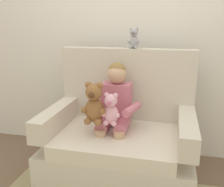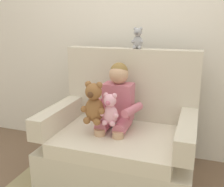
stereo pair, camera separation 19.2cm
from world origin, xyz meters
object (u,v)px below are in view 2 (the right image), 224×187
object	(u,v)px
seated_child	(116,105)
plush_pink	(110,110)
plush_brown	(94,104)
plush_grey_on_backrest	(138,39)
armchair	(121,141)

from	to	relation	value
seated_child	plush_pink	distance (m)	0.19
plush_brown	plush_grey_on_backrest	bearing A→B (deg)	47.03
plush_brown	plush_grey_on_backrest	distance (m)	0.73
plush_brown	plush_grey_on_backrest	xyz separation A→B (m)	(0.24, 0.48, 0.50)
armchair	plush_pink	bearing A→B (deg)	-103.90
seated_child	plush_pink	bearing A→B (deg)	-85.90
seated_child	plush_pink	xyz separation A→B (m)	(0.01, -0.19, 0.02)
plush_grey_on_backrest	plush_pink	bearing A→B (deg)	-109.72
plush_brown	plush_pink	bearing A→B (deg)	-14.32
armchair	plush_brown	size ratio (longest dim) A/B	3.62
plush_pink	plush_grey_on_backrest	size ratio (longest dim) A/B	1.37
armchair	plush_pink	distance (m)	0.40
plush_brown	plush_grey_on_backrest	size ratio (longest dim) A/B	1.80
seated_child	plush_brown	world-z (taller)	seated_child
armchair	plush_brown	world-z (taller)	armchair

